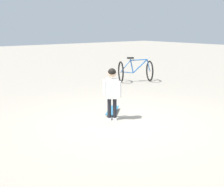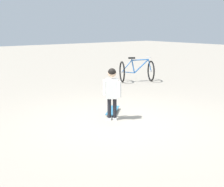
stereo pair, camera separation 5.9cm
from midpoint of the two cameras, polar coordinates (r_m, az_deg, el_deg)
name	(u,v)px [view 1 (the left image)]	position (r m, az deg, el deg)	size (l,w,h in m)	color
ground_plane	(123,123)	(6.21, 1.80, -5.44)	(50.00, 50.00, 0.00)	#9E9384
child_person	(112,88)	(6.28, -0.27, 0.95)	(0.28, 0.38, 1.06)	black
skateboard	(112,110)	(6.91, -0.17, -3.09)	(0.69, 0.66, 0.07)	teal
bicycle_near	(135,71)	(10.79, 4.10, 4.15)	(1.28, 1.12, 0.85)	black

